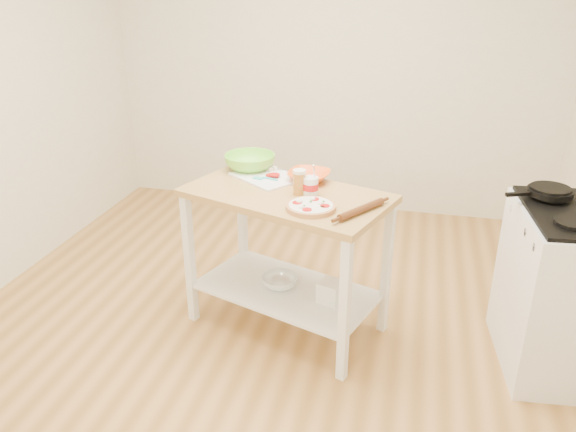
{
  "coord_description": "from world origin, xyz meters",
  "views": [
    {
      "loc": [
        0.78,
        -2.72,
        2.07
      ],
      "look_at": [
        0.1,
        0.14,
        0.78
      ],
      "focal_mm": 35.0,
      "sensor_mm": 36.0,
      "label": 1
    }
  ],
  "objects_px": {
    "skillet": "(549,192)",
    "green_bowl": "(250,162)",
    "gas_stove": "(571,291)",
    "shelf_bin": "(331,292)",
    "pizza": "(311,206)",
    "knife": "(257,167)",
    "orange_bowl": "(309,176)",
    "yogurt_tub": "(311,186)",
    "beer_pint": "(299,182)",
    "cutting_board": "(267,176)",
    "spatula": "(265,178)",
    "shelf_glass_bowl": "(280,282)",
    "prep_island": "(286,232)",
    "rolling_pin": "(361,210)"
  },
  "relations": [
    {
      "from": "skillet",
      "to": "yogurt_tub",
      "type": "xyz_separation_m",
      "value": [
        -1.28,
        -0.16,
        -0.02
      ]
    },
    {
      "from": "orange_bowl",
      "to": "pizza",
      "type": "bearing_deg",
      "value": -77.43
    },
    {
      "from": "skillet",
      "to": "beer_pint",
      "type": "height_order",
      "value": "beer_pint"
    },
    {
      "from": "rolling_pin",
      "to": "beer_pint",
      "type": "bearing_deg",
      "value": 153.16
    },
    {
      "from": "orange_bowl",
      "to": "yogurt_tub",
      "type": "bearing_deg",
      "value": -76.66
    },
    {
      "from": "skillet",
      "to": "orange_bowl",
      "type": "bearing_deg",
      "value": 153.44
    },
    {
      "from": "green_bowl",
      "to": "rolling_pin",
      "type": "bearing_deg",
      "value": -34.96
    },
    {
      "from": "orange_bowl",
      "to": "shelf_glass_bowl",
      "type": "height_order",
      "value": "orange_bowl"
    },
    {
      "from": "spatula",
      "to": "knife",
      "type": "relative_size",
      "value": 0.58
    },
    {
      "from": "spatula",
      "to": "yogurt_tub",
      "type": "bearing_deg",
      "value": -11.31
    },
    {
      "from": "knife",
      "to": "beer_pint",
      "type": "height_order",
      "value": "beer_pint"
    },
    {
      "from": "gas_stove",
      "to": "skillet",
      "type": "bearing_deg",
      "value": 132.36
    },
    {
      "from": "pizza",
      "to": "orange_bowl",
      "type": "bearing_deg",
      "value": 102.57
    },
    {
      "from": "cutting_board",
      "to": "rolling_pin",
      "type": "relative_size",
      "value": 1.48
    },
    {
      "from": "prep_island",
      "to": "beer_pint",
      "type": "height_order",
      "value": "beer_pint"
    },
    {
      "from": "orange_bowl",
      "to": "beer_pint",
      "type": "distance_m",
      "value": 0.24
    },
    {
      "from": "spatula",
      "to": "rolling_pin",
      "type": "height_order",
      "value": "rolling_pin"
    },
    {
      "from": "cutting_board",
      "to": "green_bowl",
      "type": "height_order",
      "value": "green_bowl"
    },
    {
      "from": "gas_stove",
      "to": "yogurt_tub",
      "type": "distance_m",
      "value": 1.53
    },
    {
      "from": "knife",
      "to": "cutting_board",
      "type": "bearing_deg",
      "value": -47.21
    },
    {
      "from": "prep_island",
      "to": "pizza",
      "type": "distance_m",
      "value": 0.39
    },
    {
      "from": "cutting_board",
      "to": "skillet",
      "type": "bearing_deg",
      "value": 33.33
    },
    {
      "from": "green_bowl",
      "to": "yogurt_tub",
      "type": "bearing_deg",
      "value": -36.8
    },
    {
      "from": "pizza",
      "to": "shelf_glass_bowl",
      "type": "bearing_deg",
      "value": 136.34
    },
    {
      "from": "green_bowl",
      "to": "knife",
      "type": "bearing_deg",
      "value": 16.31
    },
    {
      "from": "pizza",
      "to": "rolling_pin",
      "type": "height_order",
      "value": "pizza"
    },
    {
      "from": "pizza",
      "to": "orange_bowl",
      "type": "xyz_separation_m",
      "value": [
        -0.1,
        0.43,
        0.01
      ]
    },
    {
      "from": "knife",
      "to": "green_bowl",
      "type": "bearing_deg",
      "value": -158.79
    },
    {
      "from": "pizza",
      "to": "shelf_glass_bowl",
      "type": "relative_size",
      "value": 1.18
    },
    {
      "from": "gas_stove",
      "to": "cutting_board",
      "type": "relative_size",
      "value": 2.22
    },
    {
      "from": "skillet",
      "to": "green_bowl",
      "type": "xyz_separation_m",
      "value": [
        -1.75,
        0.19,
        -0.02
      ]
    },
    {
      "from": "pizza",
      "to": "knife",
      "type": "relative_size",
      "value": 0.99
    },
    {
      "from": "yogurt_tub",
      "to": "rolling_pin",
      "type": "relative_size",
      "value": 0.56
    },
    {
      "from": "pizza",
      "to": "yogurt_tub",
      "type": "xyz_separation_m",
      "value": [
        -0.04,
        0.2,
        0.04
      ]
    },
    {
      "from": "knife",
      "to": "orange_bowl",
      "type": "distance_m",
      "value": 0.39
    },
    {
      "from": "spatula",
      "to": "rolling_pin",
      "type": "distance_m",
      "value": 0.72
    },
    {
      "from": "skillet",
      "to": "pizza",
      "type": "bearing_deg",
      "value": 172.68
    },
    {
      "from": "prep_island",
      "to": "shelf_bin",
      "type": "bearing_deg",
      "value": -15.5
    },
    {
      "from": "green_bowl",
      "to": "spatula",
      "type": "bearing_deg",
      "value": -50.96
    },
    {
      "from": "spatula",
      "to": "yogurt_tub",
      "type": "xyz_separation_m",
      "value": [
        0.32,
        -0.16,
        0.04
      ]
    },
    {
      "from": "prep_island",
      "to": "knife",
      "type": "xyz_separation_m",
      "value": [
        -0.28,
        0.35,
        0.27
      ]
    },
    {
      "from": "skillet",
      "to": "rolling_pin",
      "type": "relative_size",
      "value": 1.06
    },
    {
      "from": "prep_island",
      "to": "green_bowl",
      "type": "distance_m",
      "value": 0.56
    },
    {
      "from": "prep_island",
      "to": "rolling_pin",
      "type": "relative_size",
      "value": 3.87
    },
    {
      "from": "pizza",
      "to": "green_bowl",
      "type": "distance_m",
      "value": 0.75
    },
    {
      "from": "cutting_board",
      "to": "yogurt_tub",
      "type": "relative_size",
      "value": 2.63
    },
    {
      "from": "gas_stove",
      "to": "shelf_bin",
      "type": "distance_m",
      "value": 1.32
    },
    {
      "from": "pizza",
      "to": "shelf_bin",
      "type": "relative_size",
      "value": 2.06
    },
    {
      "from": "shelf_bin",
      "to": "prep_island",
      "type": "bearing_deg",
      "value": 164.5
    },
    {
      "from": "prep_island",
      "to": "green_bowl",
      "type": "height_order",
      "value": "green_bowl"
    }
  ]
}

